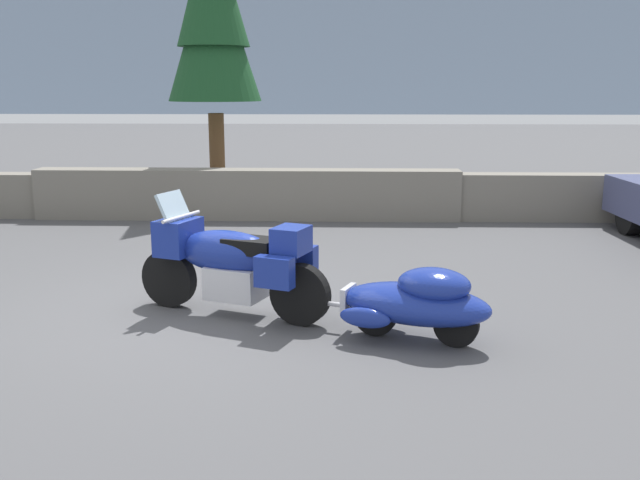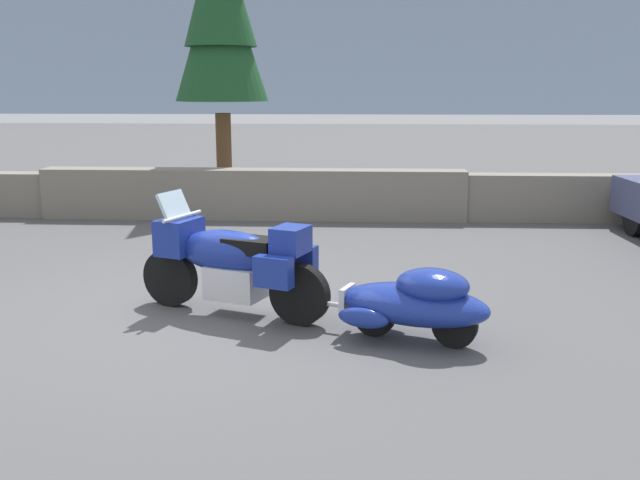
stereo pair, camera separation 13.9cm
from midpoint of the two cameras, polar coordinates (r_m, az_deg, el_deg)
name	(u,v)px [view 2 (the right image)]	position (r m, az deg, el deg)	size (l,w,h in m)	color
ground_plane	(178,315)	(8.08, -10.79, -5.91)	(80.00, 80.00, 0.00)	#4C4C4F
stone_guard_wall	(259,195)	(13.62, -4.65, 3.59)	(24.00, 0.58, 0.94)	slate
distant_ridgeline	(344,45)	(103.51, 1.96, 15.31)	(240.00, 80.00, 16.00)	#7F93AD
touring_motorcycle	(231,260)	(7.85, -6.62, -1.59)	(2.20, 1.23, 1.33)	black
car_shaped_trailer	(415,301)	(7.10, 8.18, -4.89)	(2.18, 1.20, 0.76)	black
pine_tree_tall	(220,1)	(15.43, -7.75, 18.37)	(1.93, 1.93, 6.64)	brown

